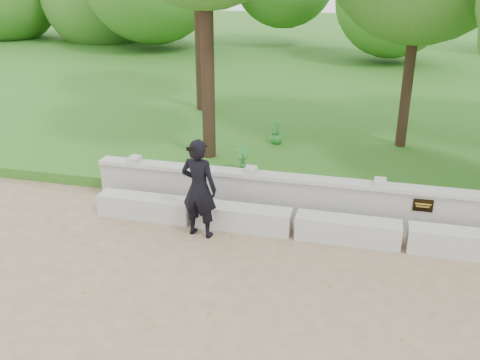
# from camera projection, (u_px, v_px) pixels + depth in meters

# --- Properties ---
(ground) EXTENTS (80.00, 80.00, 0.00)m
(ground) POSITION_uv_depth(u_px,v_px,m) (406.00, 309.00, 7.92)
(ground) COLOR #9F8361
(ground) RESTS_ON ground
(lawn) EXTENTS (40.00, 22.00, 0.25)m
(lawn) POSITION_uv_depth(u_px,v_px,m) (396.00, 93.00, 20.42)
(lawn) COLOR #2D5F17
(lawn) RESTS_ON ground
(concrete_bench) EXTENTS (11.90, 0.45, 0.45)m
(concrete_bench) POSITION_uv_depth(u_px,v_px,m) (404.00, 237.00, 9.54)
(concrete_bench) COLOR beige
(concrete_bench) RESTS_ON ground
(parapet_wall) EXTENTS (12.50, 0.35, 0.90)m
(parapet_wall) POSITION_uv_depth(u_px,v_px,m) (405.00, 208.00, 10.08)
(parapet_wall) COLOR beige
(parapet_wall) RESTS_ON ground
(man_main) EXTENTS (0.75, 0.67, 1.89)m
(man_main) POSITION_uv_depth(u_px,v_px,m) (199.00, 188.00, 9.73)
(man_main) COLOR black
(man_main) RESTS_ON ground
(shrub_a) EXTENTS (0.38, 0.31, 0.62)m
(shrub_a) POSITION_uv_depth(u_px,v_px,m) (243.00, 158.00, 12.36)
(shrub_a) COLOR #2B8132
(shrub_a) RESTS_ON lawn
(shrub_d) EXTENTS (0.48, 0.49, 0.65)m
(shrub_d) POSITION_uv_depth(u_px,v_px,m) (277.00, 132.00, 14.21)
(shrub_d) COLOR #2B8132
(shrub_d) RESTS_ON lawn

